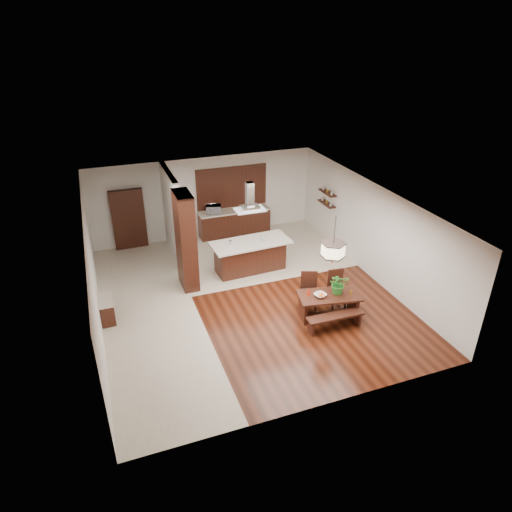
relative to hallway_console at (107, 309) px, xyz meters
name	(u,v)px	position (x,y,z in m)	size (l,w,h in m)	color
room_shell	(245,231)	(3.81, -0.20, 1.75)	(9.00, 9.04, 2.92)	#351309
tile_hallway	(150,315)	(1.06, -0.20, -0.31)	(2.50, 9.00, 0.01)	beige
tile_kitchen	(257,252)	(5.06, 2.30, -0.31)	(5.50, 4.00, 0.01)	beige
soffit_band	(245,202)	(3.81, -0.20, 2.57)	(8.00, 9.00, 0.02)	#371D0D
partition_pier	(186,241)	(2.41, 1.00, 1.14)	(0.45, 1.00, 2.90)	black
partition_stub	(172,215)	(2.41, 3.10, 1.14)	(0.18, 2.40, 2.90)	silver
hallway_console	(107,309)	(0.00, 0.00, 0.00)	(0.37, 0.88, 0.63)	black
hallway_doorway	(129,219)	(1.11, 4.20, 0.74)	(1.10, 0.20, 2.10)	black
rear_counter	(234,222)	(4.81, 4.00, 0.16)	(2.60, 0.62, 0.95)	black
kitchen_window	(231,187)	(4.81, 4.26, 1.44)	(2.60, 0.08, 1.50)	olive
shelf_lower	(326,204)	(7.68, 2.40, 1.08)	(0.26, 0.90, 0.04)	black
shelf_upper	(327,193)	(7.68, 2.40, 1.49)	(0.26, 0.90, 0.04)	black
dining_table	(329,300)	(5.54, -1.89, 0.18)	(1.74, 1.10, 0.67)	black
dining_bench	(335,322)	(5.43, -2.46, -0.10)	(1.51, 0.33, 0.42)	black
dining_chair_left	(309,291)	(5.23, -1.33, 0.20)	(0.45, 0.45, 1.03)	black
dining_chair_right	(337,289)	(6.03, -1.48, 0.20)	(0.45, 0.45, 1.02)	black
pendant_lantern	(334,241)	(5.54, -1.89, 1.93)	(0.64, 0.64, 1.31)	#FFF3C3
foliage_plant	(339,284)	(5.79, -1.89, 0.64)	(0.51, 0.44, 0.57)	#297025
fruit_bowl	(320,295)	(5.28, -1.88, 0.39)	(0.30, 0.30, 0.07)	beige
napkin_cone	(309,291)	(5.03, -1.69, 0.45)	(0.12, 0.12, 0.19)	#A6230B
gold_ornament	(351,292)	(6.08, -2.05, 0.41)	(0.07, 0.07, 0.10)	gold
kitchen_island	(250,255)	(4.44, 1.23, 0.20)	(2.50, 1.20, 1.01)	black
range_hood	(250,197)	(4.44, 1.23, 2.15)	(0.90, 0.55, 0.87)	silver
island_cup	(264,238)	(4.88, 1.16, 0.75)	(0.13, 0.13, 0.10)	silver
microwave	(213,209)	(4.04, 4.00, 0.78)	(0.53, 0.36, 0.29)	#B9BBC1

